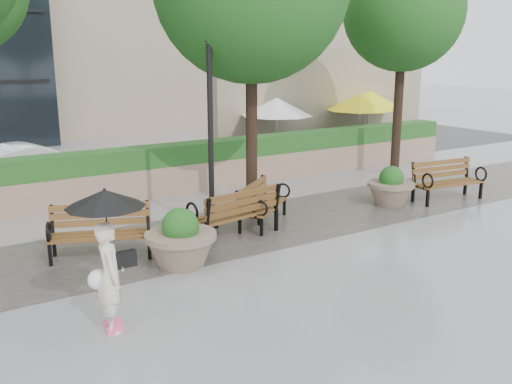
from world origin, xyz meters
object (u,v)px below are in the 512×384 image
bench_1 (101,243)px  lamppost (211,145)px  bench_4 (447,189)px  planter_right (391,190)px  planter_left (181,244)px  car_right (32,165)px  bench_2 (235,223)px  pedestrian (108,246)px  bench_3 (263,212)px

bench_1 → lamppost: lamppost is taller
bench_4 → planter_right: 1.65m
bench_1 → planter_right: 7.54m
bench_4 → planter_left: 8.01m
bench_4 → car_right: bearing=145.4°
bench_2 → lamppost: 1.79m
planter_right → car_right: 10.28m
bench_2 → planter_left: bearing=19.0°
bench_2 → bench_4: 6.31m
bench_4 → planter_right: bench_4 is taller
bench_1 → bench_4: 9.13m
planter_right → planter_left: bearing=-170.9°
planter_right → car_right: (-7.27, 7.26, 0.23)m
bench_4 → pedestrian: size_ratio=1.00×
car_right → pedestrian: size_ratio=1.88×
lamppost → car_right: 7.07m
bench_4 → lamppost: (-6.39, 1.26, 1.56)m
planter_right → car_right: size_ratio=0.32×
bench_3 → pedestrian: size_ratio=0.90×
bench_3 → pedestrian: bearing=175.9°
pedestrian → car_right: bearing=5.5°
lamppost → car_right: bearing=110.6°
bench_3 → planter_right: bearing=-42.9°
bench_4 → lamppost: lamppost is taller
bench_1 → bench_2: size_ratio=0.97×
bench_3 → bench_4: bearing=-46.9°
bench_3 → planter_left: planter_left is taller
bench_1 → bench_3: 3.81m
lamppost → bench_4: bearing=-11.2°
bench_1 → lamppost: bearing=33.2°
bench_3 → pedestrian: (-4.59, -3.05, 0.95)m
bench_4 → car_right: 11.77m
bench_1 → bench_4: size_ratio=0.99×
planter_left → pedestrian: size_ratio=0.65×
planter_right → bench_3: bearing=174.8°
bench_2 → planter_right: bearing=172.7°
bench_2 → lamppost: size_ratio=0.49×
pedestrian → bench_4: bearing=-66.0°
bench_1 → bench_4: (9.10, -0.70, 0.01)m
planter_left → bench_3: bearing=26.8°
planter_right → pedestrian: bearing=-161.9°
planter_left → pedestrian: 2.65m
lamppost → bench_2: bearing=-84.1°
pedestrian → lamppost: bearing=-33.8°
bench_1 → bench_4: bearing=17.1°
planter_left → car_right: car_right is taller
planter_right → pedestrian: 8.79m
planter_left → car_right: 8.33m
bench_4 → bench_1: bearing=-177.7°
bench_2 → planter_right: bench_2 is taller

